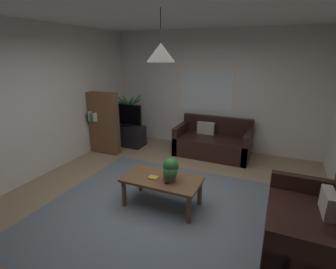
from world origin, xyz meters
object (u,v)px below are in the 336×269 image
object	(u,v)px
couch_right_side	(310,230)
coffee_table	(162,182)
tv	(125,115)
bookshelf_corner	(104,123)
potted_palm_corner	(129,117)
book_on_table_0	(153,178)
tv_stand	(127,135)
pendant_lamp	(161,53)
potted_plant_on_table	(170,169)
couch_under_window	(213,143)
remote_on_table_0	(170,182)

from	to	relation	value
couch_right_side	coffee_table	distance (m)	1.97
tv	bookshelf_corner	bearing A→B (deg)	-106.89
potted_palm_corner	couch_right_side	bearing A→B (deg)	-32.88
couch_right_side	tv	world-z (taller)	tv
tv	bookshelf_corner	world-z (taller)	bookshelf_corner
coffee_table	book_on_table_0	world-z (taller)	book_on_table_0
bookshelf_corner	tv	bearing A→B (deg)	73.11
tv_stand	tv	size ratio (longest dim) A/B	1.01
potted_palm_corner	pendant_lamp	bearing A→B (deg)	-49.55
coffee_table	tv_stand	size ratio (longest dim) A/B	1.28
potted_plant_on_table	bookshelf_corner	world-z (taller)	bookshelf_corner
potted_palm_corner	tv	bearing A→B (deg)	-69.69
couch_under_window	couch_right_side	world-z (taller)	same
couch_under_window	tv_stand	world-z (taller)	couch_under_window
coffee_table	potted_palm_corner	xyz separation A→B (m)	(-2.12, 2.49, 0.22)
bookshelf_corner	coffee_table	bearing A→B (deg)	-34.01
couch_under_window	potted_palm_corner	world-z (taller)	potted_palm_corner
book_on_table_0	remote_on_table_0	world-z (taller)	book_on_table_0
couch_under_window	tv	xyz separation A→B (m)	(-2.15, -0.27, 0.51)
couch_right_side	tv	bearing A→B (deg)	-119.38
coffee_table	tv_stand	distance (m)	2.86
remote_on_table_0	tv_stand	size ratio (longest dim) A/B	0.18
tv_stand	bookshelf_corner	size ratio (longest dim) A/B	0.64
book_on_table_0	bookshelf_corner	bearing A→B (deg)	143.44
coffee_table	pendant_lamp	xyz separation A→B (m)	(-0.00, 0.00, 1.84)
couch_under_window	coffee_table	distance (m)	2.34
tv	potted_palm_corner	world-z (taller)	potted_palm_corner
tv	pendant_lamp	size ratio (longest dim) A/B	1.40
bookshelf_corner	remote_on_table_0	bearing A→B (deg)	-33.38
couch_right_side	potted_palm_corner	bearing A→B (deg)	-122.88
book_on_table_0	potted_palm_corner	world-z (taller)	potted_palm_corner
couch_right_side	coffee_table	bearing A→B (deg)	-94.35
bookshelf_corner	pendant_lamp	size ratio (longest dim) A/B	2.19
couch_right_side	remote_on_table_0	bearing A→B (deg)	-92.59
couch_right_side	tv	distance (m)	4.53
bookshelf_corner	tv_stand	bearing A→B (deg)	73.66
remote_on_table_0	bookshelf_corner	xyz separation A→B (m)	(-2.30, 1.52, 0.24)
potted_palm_corner	couch_under_window	bearing A→B (deg)	-3.97
tv	coffee_table	bearing A→B (deg)	-46.37
couch_right_side	remote_on_table_0	distance (m)	1.82
coffee_table	potted_plant_on_table	bearing A→B (deg)	-11.59
pendant_lamp	couch_under_window	bearing A→B (deg)	85.46
coffee_table	bookshelf_corner	size ratio (longest dim) A/B	0.82
coffee_table	potted_plant_on_table	size ratio (longest dim) A/B	3.28
remote_on_table_0	pendant_lamp	distance (m)	1.77
couch_under_window	coffee_table	world-z (taller)	couch_under_window
coffee_table	bookshelf_corner	distance (m)	2.61
coffee_table	bookshelf_corner	world-z (taller)	bookshelf_corner
book_on_table_0	pendant_lamp	distance (m)	1.76
book_on_table_0	tv_stand	distance (m)	2.84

